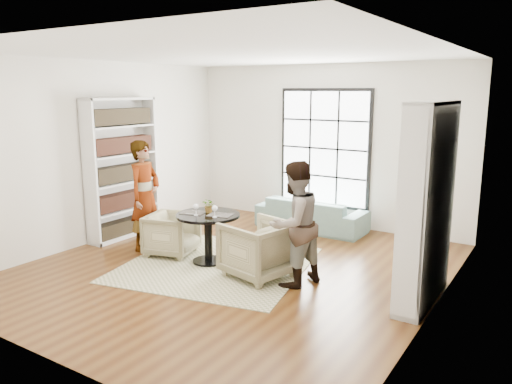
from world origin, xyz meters
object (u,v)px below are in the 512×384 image
Objects in this scene: wine_glass_right at (215,209)px; person_left at (145,196)px; person_right at (294,224)px; wine_glass_left at (196,207)px; armchair_left at (172,234)px; sofa at (311,214)px; pedestal_table at (208,227)px; flower_centerpiece at (209,206)px; armchair_right at (258,249)px.

person_left is at bearing 176.01° from wine_glass_right.
wine_glass_left is (-1.55, -0.10, 0.05)m from person_right.
armchair_left is 2.23m from person_right.
person_left is (-1.74, -2.47, 0.59)m from sofa.
person_right reaches higher than wine_glass_right.
flower_centerpiece is (-0.02, 0.07, 0.31)m from pedestal_table.
armchair_right is 0.86m from wine_glass_right.
wine_glass_left reaches higher than pedestal_table.
armchair_left is 4.09× the size of wine_glass_right.
pedestal_table is 0.57× the size of person_right.
pedestal_table is at bearing -75.31° from person_right.
person_right is 9.32× the size of wine_glass_right.
pedestal_table is 1.29× the size of armchair_left.
armchair_right is 1.05m from flower_centerpiece.
wine_glass_left is (0.62, -0.16, 0.54)m from armchair_left.
armchair_right is 0.52× the size of person_right.
wine_glass_right reaches higher than armchair_left.
person_left is at bearing -77.83° from armchair_right.
armchair_left is at bearing -179.89° from pedestal_table.
flower_centerpiece is (-0.94, 0.13, 0.46)m from armchair_right.
person_right is at bearing 103.81° from armchair_right.
person_right is 1.26m from wine_glass_right.
pedestal_table is 1.30m from person_left.
person_right is (2.72, -0.06, -0.06)m from person_left.
sofa is 2.57m from armchair_right.
armchair_right is 2.23m from person_left.
armchair_left is (-0.71, -0.00, -0.21)m from pedestal_table.
pedestal_table is 1.08× the size of armchair_right.
armchair_right is 4.98× the size of wine_glass_left.
person_left is (-0.55, 0.00, 0.55)m from armchair_left.
sofa is 2.32× the size of armchair_right.
person_right is at bearing -98.42° from person_left.
sofa is 2.77m from person_right.
person_left reaches higher than sofa.
flower_centerpiece reaches higher than wine_glass_right.
armchair_right is at bearing -72.81° from person_right.
pedestal_table is 2.52m from sofa.
armchair_right is at bearing 3.20° from wine_glass_right.
armchair_left is at bearing -97.11° from person_left.
wine_glass_left is at bearing -119.23° from armchair_left.
person_right is at bearing -2.50° from pedestal_table.
person_left reaches higher than wine_glass_left.
pedestal_table reaches higher than armchair_left.
armchair_right is at bearing -3.99° from pedestal_table.
person_right reaches higher than pedestal_table.
sofa is at bearing 79.06° from pedestal_table.
armchair_right is (1.62, -0.06, 0.06)m from armchair_left.
flower_centerpiece is at bearing 142.91° from wine_glass_right.
person_right is 9.48× the size of wine_glass_left.
wine_glass_right is at bearing -71.00° from person_right.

